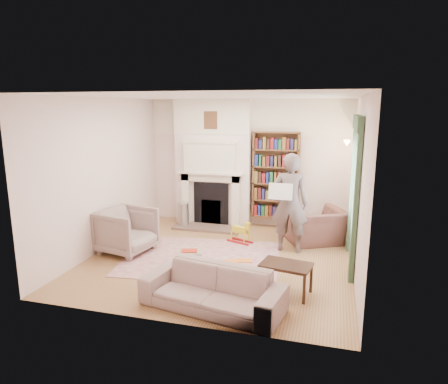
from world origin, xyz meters
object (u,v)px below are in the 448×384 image
(armchair_reading, at_px, (315,226))
(bookcase, at_px, (276,175))
(sofa, at_px, (212,289))
(man_reading, at_px, (290,203))
(coffee_table, at_px, (286,279))
(paraffin_heater, at_px, (183,215))
(armchair_left, at_px, (127,231))
(rocking_horse, at_px, (240,232))

(armchair_reading, bearing_deg, bookcase, -67.48)
(sofa, distance_m, man_reading, 2.65)
(coffee_table, bearing_deg, armchair_reading, 93.38)
(paraffin_heater, bearing_deg, sofa, -62.98)
(bookcase, bearing_deg, man_reading, -71.56)
(coffee_table, distance_m, paraffin_heater, 3.70)
(armchair_left, bearing_deg, paraffin_heater, -2.47)
(armchair_reading, bearing_deg, paraffin_heater, -31.50)
(armchair_left, height_order, man_reading, man_reading)
(man_reading, xyz_separation_m, paraffin_heater, (-2.42, 0.87, -0.64))
(armchair_left, height_order, paraffin_heater, armchair_left)
(coffee_table, relative_size, rocking_horse, 1.39)
(armchair_left, height_order, rocking_horse, armchair_left)
(paraffin_heater, distance_m, rocking_horse, 1.61)
(bookcase, height_order, sofa, bookcase)
(bookcase, distance_m, rocking_horse, 1.64)
(armchair_left, bearing_deg, coffee_table, -95.16)
(bookcase, distance_m, man_reading, 1.50)
(paraffin_heater, bearing_deg, armchair_reading, -5.29)
(sofa, distance_m, paraffin_heater, 3.74)
(bookcase, xyz_separation_m, armchair_left, (-2.39, -2.28, -0.77))
(man_reading, distance_m, paraffin_heater, 2.65)
(coffee_table, bearing_deg, armchair_left, 173.69)
(rocking_horse, bearing_deg, man_reading, 11.12)
(sofa, distance_m, rocking_horse, 2.65)
(armchair_reading, xyz_separation_m, armchair_left, (-3.31, -1.48, 0.07))
(armchair_reading, relative_size, rocking_horse, 2.07)
(paraffin_heater, bearing_deg, rocking_horse, -25.52)
(paraffin_heater, bearing_deg, bookcase, 15.44)
(armchair_reading, relative_size, armchair_left, 1.16)
(rocking_horse, bearing_deg, armchair_reading, 37.97)
(bookcase, height_order, armchair_reading, bookcase)
(armchair_left, relative_size, coffee_table, 1.28)
(bookcase, relative_size, man_reading, 1.01)
(armchair_reading, distance_m, rocking_horse, 1.49)
(sofa, bearing_deg, man_reading, 84.14)
(bookcase, distance_m, armchair_left, 3.39)
(armchair_reading, height_order, sofa, armchair_reading)
(bookcase, relative_size, sofa, 0.98)
(sofa, xyz_separation_m, paraffin_heater, (-1.70, 3.34, -0.00))
(coffee_table, bearing_deg, rocking_horse, 130.40)
(sofa, xyz_separation_m, coffee_table, (0.88, 0.69, -0.05))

